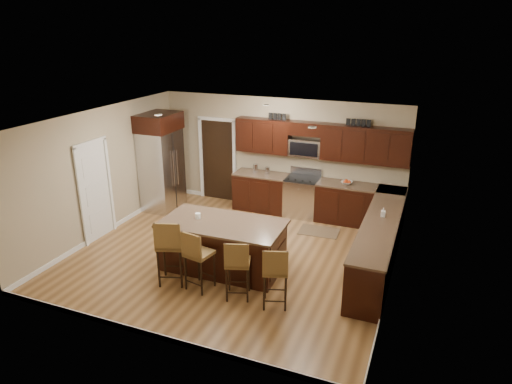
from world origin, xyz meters
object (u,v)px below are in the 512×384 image
at_px(stool_mid, 196,254).
at_px(refrigerator, 161,161).
at_px(stool_right, 237,263).
at_px(stool_extra, 275,271).
at_px(stool_left, 170,245).
at_px(island, 223,247).
at_px(range, 302,196).

bearing_deg(stool_mid, refrigerator, 141.91).
height_order(stool_right, stool_extra, same).
bearing_deg(stool_right, stool_left, 162.12).
bearing_deg(stool_left, refrigerator, 106.38).
relative_size(stool_mid, stool_extra, 1.03).
height_order(stool_left, stool_mid, stool_left).
distance_m(stool_mid, refrigerator, 3.99).
distance_m(stool_mid, stool_extra, 1.40).
bearing_deg(island, range, 76.67).
bearing_deg(range, stool_extra, -79.86).
xyz_separation_m(island, stool_right, (0.67, -0.84, 0.23)).
distance_m(island, stool_left, 1.08).
distance_m(stool_left, stool_right, 1.26).
xyz_separation_m(stool_left, stool_right, (1.25, 0.01, -0.09)).
xyz_separation_m(stool_mid, stool_extra, (1.40, 0.00, -0.02)).
distance_m(range, island, 3.02).
height_order(stool_mid, stool_right, stool_mid).
xyz_separation_m(range, refrigerator, (-3.30, -0.81, 0.73)).
relative_size(range, stool_mid, 1.01).
bearing_deg(stool_left, stool_extra, -18.08).
xyz_separation_m(stool_mid, stool_right, (0.75, 0.00, -0.02)).
distance_m(stool_right, refrigerator, 4.51).
height_order(island, refrigerator, refrigerator).
distance_m(stool_left, refrigerator, 3.67).
xyz_separation_m(range, island, (-0.64, -2.96, -0.04)).
xyz_separation_m(island, stool_extra, (1.32, -0.84, 0.23)).
height_order(stool_left, stool_right, stool_left).
distance_m(stool_left, stool_extra, 1.90).
xyz_separation_m(range, stool_left, (-1.22, -3.80, 0.28)).
distance_m(range, stool_left, 4.01).
distance_m(refrigerator, stool_extra, 5.00).
bearing_deg(range, refrigerator, -166.25).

